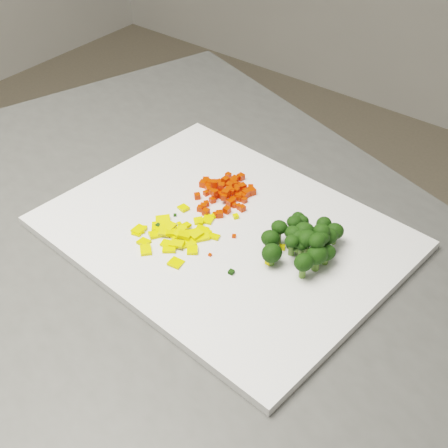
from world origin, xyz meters
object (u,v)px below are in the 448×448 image
Objects in this scene: carrot_pile at (225,188)px; counter_block at (199,406)px; cutting_board at (224,233)px; broccoli_pile at (304,236)px; pepper_pile at (179,231)px.

counter_block is at bearing -89.21° from carrot_pile.
carrot_pile is at bearing 90.79° from counter_block.
broccoli_pile reaches higher than cutting_board.
pepper_pile is at bearing -80.36° from counter_block.
carrot_pile is at bearing 127.49° from cutting_board.
counter_block is at bearing -159.43° from cutting_board.
carrot_pile is at bearing 93.35° from pepper_pile.
counter_block is 0.47m from pepper_pile.
cutting_board is 0.08m from carrot_pile.
pepper_pile is (-0.04, -0.05, 0.02)m from cutting_board.
broccoli_pile is (0.17, -0.04, 0.02)m from carrot_pile.
counter_block is 0.46m from cutting_board.
cutting_board is at bearing 50.23° from pepper_pile.
broccoli_pile reaches higher than carrot_pile.
pepper_pile is (0.01, -0.03, 0.47)m from counter_block.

